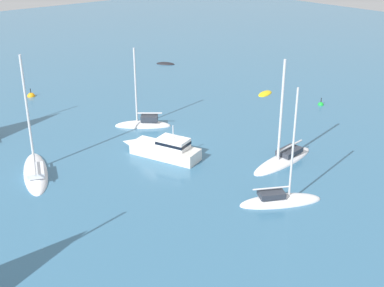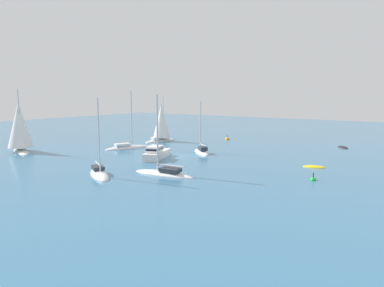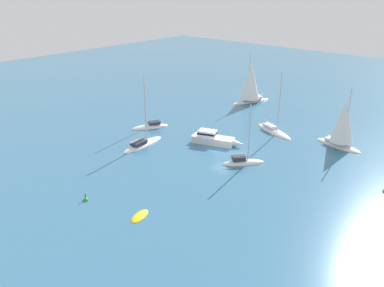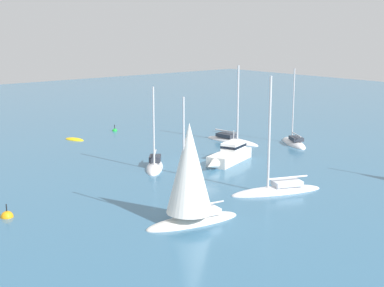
{
  "view_description": "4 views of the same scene",
  "coord_description": "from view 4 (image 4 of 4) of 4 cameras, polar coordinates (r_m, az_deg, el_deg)",
  "views": [
    {
      "loc": [
        -31.91,
        23.19,
        17.03
      ],
      "look_at": [
        -3.31,
        -1.04,
        0.91
      ],
      "focal_mm": 47.61,
      "sensor_mm": 36.0,
      "label": 1
    },
    {
      "loc": [
        -36.3,
        -28.01,
        8.33
      ],
      "look_at": [
        1.29,
        -2.07,
        1.78
      ],
      "focal_mm": 32.43,
      "sensor_mm": 36.0,
      "label": 2
    },
    {
      "loc": [
        28.14,
        -37.96,
        20.39
      ],
      "look_at": [
        -3.12,
        -2.41,
        0.81
      ],
      "focal_mm": 37.3,
      "sensor_mm": 36.0,
      "label": 3
    },
    {
      "loc": [
        32.67,
        37.35,
        12.43
      ],
      "look_at": [
        -0.14,
        -1.8,
        1.6
      ],
      "focal_mm": 52.63,
      "sensor_mm": 36.0,
      "label": 4
    }
  ],
  "objects": [
    {
      "name": "sloop",
      "position": [
        61.08,
        4.06,
        0.37
      ],
      "size": [
        2.44,
        7.17,
        8.66
      ],
      "rotation": [
        0.0,
        0.0,
        1.67
      ],
      "color": "white",
      "rests_on": "ground"
    },
    {
      "name": "skiff",
      "position": [
        63.24,
        -11.82,
        0.38
      ],
      "size": [
        1.83,
        2.72,
        0.43
      ],
      "rotation": [
        0.0,
        0.0,
        5.02
      ],
      "color": "yellow",
      "rests_on": "ground"
    },
    {
      "name": "channel_buoy",
      "position": [
        67.66,
        -7.83,
        1.27
      ],
      "size": [
        0.59,
        0.59,
        1.06
      ],
      "color": "green",
      "rests_on": "ground"
    },
    {
      "name": "ketch",
      "position": [
        35.4,
        -0.19,
        -3.58
      ],
      "size": [
        6.81,
        3.46,
        8.58
      ],
      "rotation": [
        0.0,
        0.0,
        6.09
      ],
      "color": "silver",
      "rests_on": "ground"
    },
    {
      "name": "ketch_1",
      "position": [
        49.73,
        -3.8,
        -2.35
      ],
      "size": [
        4.39,
        4.83,
        7.79
      ],
      "rotation": [
        0.0,
        0.0,
        0.87
      ],
      "color": "white",
      "rests_on": "ground"
    },
    {
      "name": "motor_cruiser",
      "position": [
        51.76,
        3.79,
        -1.16
      ],
      "size": [
        7.08,
        3.72,
        2.84
      ],
      "rotation": [
        0.0,
        0.0,
        0.35
      ],
      "color": "silver",
      "rests_on": "ground"
    },
    {
      "name": "ground_plane",
      "position": [
        51.15,
        1.18,
        -2.1
      ],
      "size": [
        160.0,
        160.0,
        0.0
      ],
      "primitive_type": "plane",
      "color": "teal"
    },
    {
      "name": "ketch_2",
      "position": [
        60.61,
        10.28,
        0.05
      ],
      "size": [
        4.16,
        5.65,
        8.49
      ],
      "rotation": [
        0.0,
        0.0,
        4.19
      ],
      "color": "white",
      "rests_on": "ground"
    },
    {
      "name": "sailboat",
      "position": [
        43.15,
        8.62,
        -4.71
      ],
      "size": [
        7.42,
        4.35,
        9.28
      ],
      "rotation": [
        0.0,
        0.0,
        5.9
      ],
      "color": "white",
      "rests_on": "ground"
    },
    {
      "name": "mooring_buoy",
      "position": [
        39.28,
        -18.23,
        -7.1
      ],
      "size": [
        0.84,
        0.84,
        1.3
      ],
      "color": "orange",
      "rests_on": "ground"
    }
  ]
}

